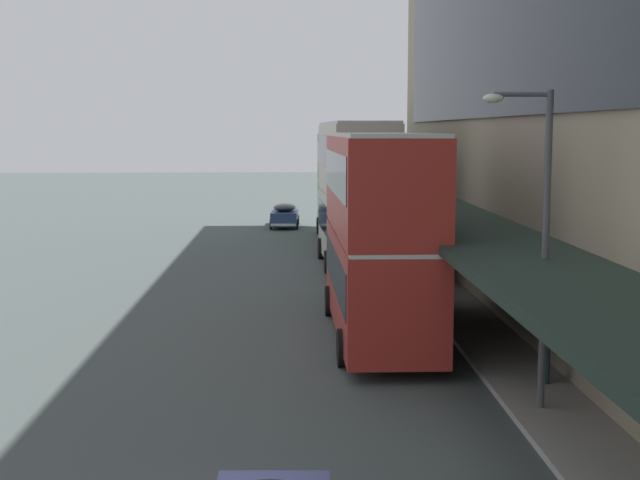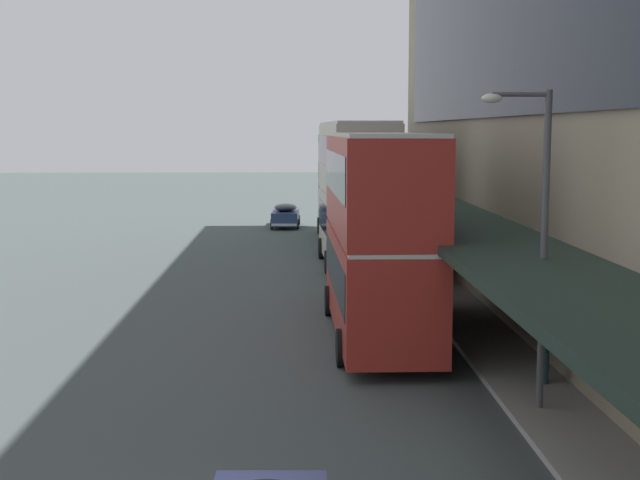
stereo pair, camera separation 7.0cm
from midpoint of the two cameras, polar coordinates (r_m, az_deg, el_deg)
transit_bus_kerbside_front at (r=39.19m, az=2.35°, el=3.14°), size 3.07×10.92×6.53m
transit_bus_kerbside_rear at (r=50.12m, az=1.70°, el=3.70°), size 3.01×9.18×6.03m
transit_bus_kerbside_far at (r=26.21m, az=3.82°, el=0.71°), size 2.88×10.08×6.09m
sedan_trailing_mid at (r=57.08m, az=-2.18°, el=1.60°), size 1.90×4.63×1.53m
pedestrian_at_kerb at (r=22.07m, az=14.35°, el=-6.26°), size 0.33×0.61×1.86m
street_lamp at (r=19.56m, az=13.80°, el=0.90°), size 1.50×0.28×6.87m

